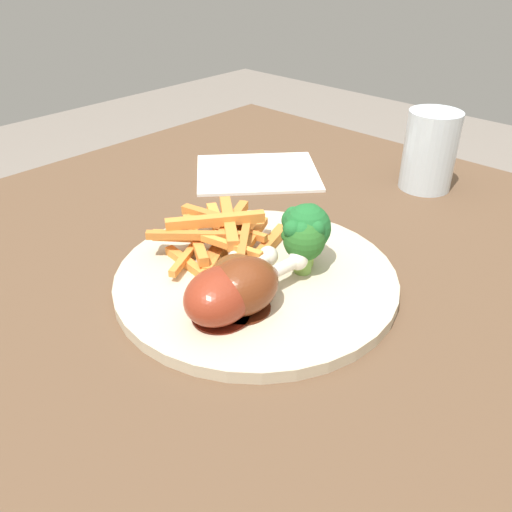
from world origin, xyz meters
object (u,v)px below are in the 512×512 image
at_px(broccoli_floret_middle, 303,241).
at_px(chicken_drumstick_extra, 246,285).
at_px(water_glass, 430,151).
at_px(carrot_fries_pile, 223,236).
at_px(chicken_drumstick_far, 237,278).
at_px(dinner_plate, 256,279).
at_px(broccoli_floret_front, 302,227).
at_px(dining_table, 299,358).
at_px(chicken_drumstick_near, 222,293).

height_order(broccoli_floret_middle, chicken_drumstick_extra, broccoli_floret_middle).
xyz_separation_m(broccoli_floret_middle, water_glass, (0.02, -0.29, 0.01)).
height_order(carrot_fries_pile, chicken_drumstick_far, same).
bearing_deg(chicken_drumstick_far, dinner_plate, -72.10).
bearing_deg(broccoli_floret_front, dining_table, -145.92).
bearing_deg(chicken_drumstick_near, dinner_plate, -71.99).
xyz_separation_m(carrot_fries_pile, water_glass, (-0.07, -0.31, 0.02)).
relative_size(broccoli_floret_front, carrot_fries_pile, 0.43).
bearing_deg(dining_table, carrot_fries_pile, 23.59).
bearing_deg(water_glass, chicken_drumstick_near, 91.97).
bearing_deg(dining_table, water_glass, -86.74).
relative_size(chicken_drumstick_far, chicken_drumstick_extra, 0.93).
bearing_deg(carrot_fries_pile, broccoli_floret_middle, -165.56).
distance_m(chicken_drumstick_near, water_glass, 0.39).
xyz_separation_m(chicken_drumstick_near, water_glass, (0.01, -0.39, 0.02)).
bearing_deg(chicken_drumstick_near, broccoli_floret_middle, -94.98).
relative_size(broccoli_floret_front, chicken_drumstick_far, 0.61).
relative_size(chicken_drumstick_near, water_glass, 1.23).
height_order(broccoli_floret_front, chicken_drumstick_far, broccoli_floret_front).
xyz_separation_m(dinner_plate, broccoli_floret_front, (-0.02, -0.04, 0.05)).
distance_m(chicken_drumstick_extra, water_glass, 0.37).
bearing_deg(chicken_drumstick_extra, broccoli_floret_middle, -90.01).
bearing_deg(chicken_drumstick_extra, dinner_plate, -56.47).
height_order(broccoli_floret_middle, water_glass, water_glass).
height_order(dining_table, water_glass, water_glass).
xyz_separation_m(dining_table, chicken_drumstick_far, (0.01, 0.09, 0.15)).
height_order(chicken_drumstick_near, chicken_drumstick_far, chicken_drumstick_near).
distance_m(dining_table, chicken_drumstick_extra, 0.18).
distance_m(dining_table, chicken_drumstick_near, 0.19).
bearing_deg(chicken_drumstick_far, broccoli_floret_front, -94.97).
bearing_deg(chicken_drumstick_extra, chicken_drumstick_near, 67.29).
relative_size(dining_table, chicken_drumstick_extra, 8.10).
xyz_separation_m(broccoli_floret_front, broccoli_floret_middle, (-0.01, 0.01, -0.01)).
distance_m(dining_table, chicken_drumstick_far, 0.17).
height_order(broccoli_floret_middle, chicken_drumstick_far, broccoli_floret_middle).
xyz_separation_m(broccoli_floret_middle, chicken_drumstick_far, (0.02, 0.07, -0.01)).
bearing_deg(carrot_fries_pile, dining_table, -156.41).
relative_size(dining_table, chicken_drumstick_far, 8.75).
distance_m(dining_table, broccoli_floret_middle, 0.16).
distance_m(carrot_fries_pile, water_glass, 0.32).
bearing_deg(carrot_fries_pile, chicken_drumstick_far, 144.72).
distance_m(broccoli_floret_front, broccoli_floret_middle, 0.02).
bearing_deg(broccoli_floret_middle, dining_table, -64.49).
bearing_deg(broccoli_floret_front, chicken_drumstick_near, 90.90).
distance_m(dinner_plate, chicken_drumstick_near, 0.07).
distance_m(broccoli_floret_front, carrot_fries_pile, 0.09).
relative_size(dinner_plate, water_glass, 2.66).
height_order(carrot_fries_pile, chicken_drumstick_extra, chicken_drumstick_extra).
xyz_separation_m(carrot_fries_pile, chicken_drumstick_near, (-0.08, 0.08, 0.01)).
height_order(dining_table, broccoli_floret_front, broccoli_floret_front).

